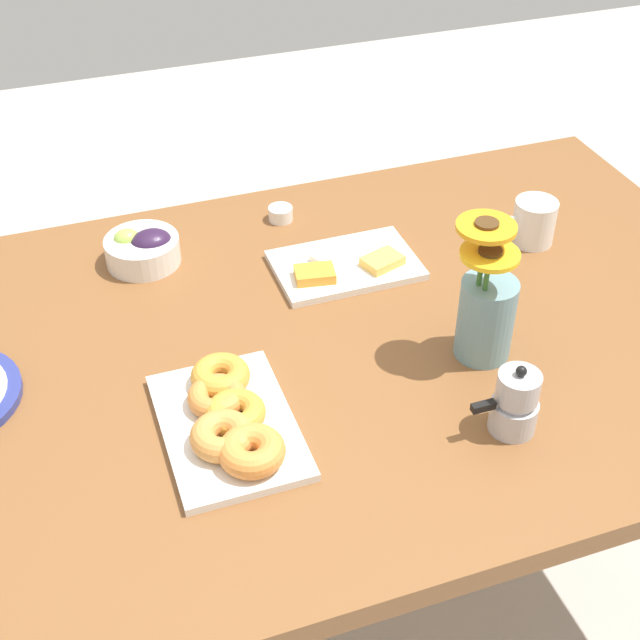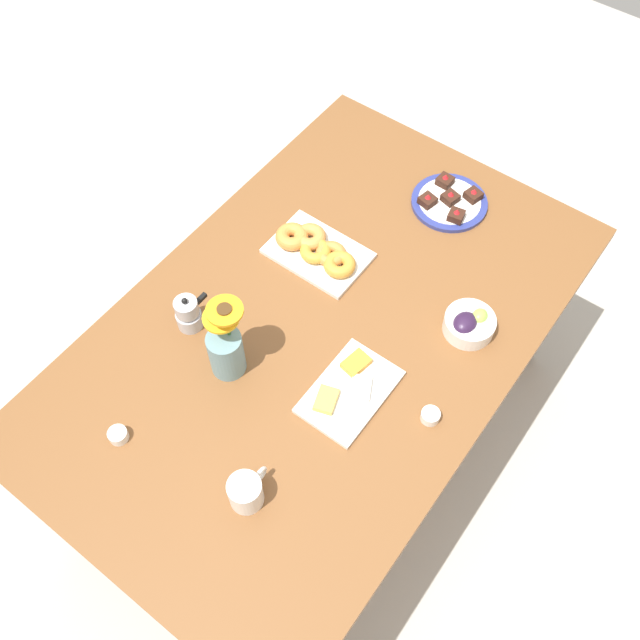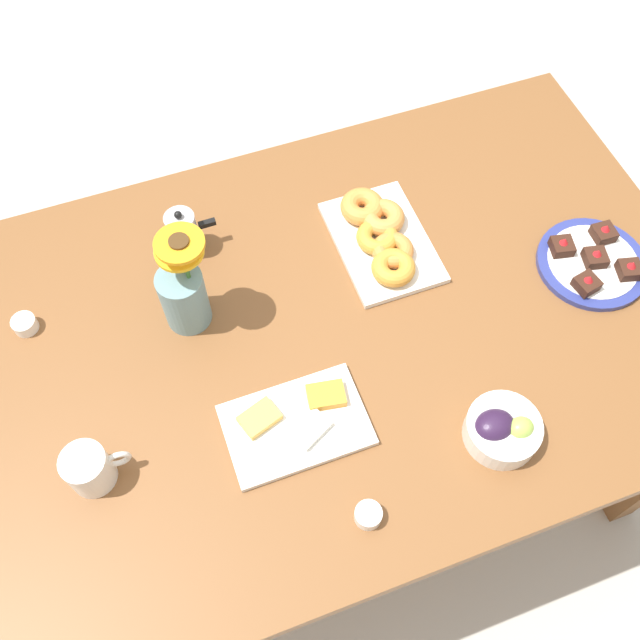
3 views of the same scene
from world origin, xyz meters
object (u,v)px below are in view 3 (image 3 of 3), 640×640
object	(u,v)px
grape_bowl	(502,429)
dessert_plate	(593,262)
coffee_mug	(89,468)
croissant_platter	(381,236)
flower_vase	(184,293)
dining_table	(320,350)
jam_cup_honey	(368,515)
cheese_platter	(297,422)
moka_pot	(183,233)
jam_cup_berry	(25,324)

from	to	relation	value
grape_bowl	dessert_plate	bearing A→B (deg)	37.27
coffee_mug	dessert_plate	world-z (taller)	coffee_mug
croissant_platter	flower_vase	xyz separation A→B (m)	(-0.43, -0.04, 0.06)
croissant_platter	flower_vase	size ratio (longest dim) A/B	1.16
dining_table	jam_cup_honey	size ratio (longest dim) A/B	33.33
croissant_platter	jam_cup_honey	world-z (taller)	croissant_platter
cheese_platter	croissant_platter	size ratio (longest dim) A/B	0.89
cheese_platter	jam_cup_honey	xyz separation A→B (m)	(0.06, -0.20, 0.00)
cheese_platter	coffee_mug	bearing A→B (deg)	175.48
jam_cup_honey	croissant_platter	bearing A→B (deg)	65.39
croissant_platter	dessert_plate	xyz separation A→B (m)	(0.39, -0.21, -0.01)
jam_cup_honey	moka_pot	bearing A→B (deg)	102.47
coffee_mug	grape_bowl	distance (m)	0.73
grape_bowl	flower_vase	distance (m)	0.64
moka_pot	flower_vase	bearing A→B (deg)	-102.26
grape_bowl	dining_table	bearing A→B (deg)	125.86
grape_bowl	dessert_plate	world-z (taller)	grape_bowl
cheese_platter	flower_vase	bearing A→B (deg)	112.99
cheese_platter	flower_vase	xyz separation A→B (m)	(-0.12, 0.29, 0.08)
dining_table	flower_vase	bearing A→B (deg)	152.89
dining_table	grape_bowl	distance (m)	0.41
flower_vase	cheese_platter	bearing A→B (deg)	-67.01
coffee_mug	moka_pot	world-z (taller)	moka_pot
jam_cup_berry	dessert_plate	xyz separation A→B (m)	(1.14, -0.26, -0.00)
dessert_plate	moka_pot	bearing A→B (deg)	156.81
flower_vase	moka_pot	distance (m)	0.18
dessert_plate	flower_vase	world-z (taller)	flower_vase
dining_table	jam_cup_honey	bearing A→B (deg)	-97.54
dessert_plate	flower_vase	bearing A→B (deg)	168.41
croissant_platter	flower_vase	bearing A→B (deg)	-175.01
cheese_platter	croissant_platter	distance (m)	0.45
flower_vase	moka_pot	size ratio (longest dim) A/B	2.12
dining_table	croissant_platter	world-z (taller)	croissant_platter
dining_table	jam_cup_honey	xyz separation A→B (m)	(-0.05, -0.38, 0.10)
jam_cup_honey	jam_cup_berry	distance (m)	0.77
coffee_mug	flower_vase	size ratio (longest dim) A/B	0.46
jam_cup_berry	dessert_plate	world-z (taller)	dessert_plate
dining_table	coffee_mug	world-z (taller)	coffee_mug
croissant_platter	jam_cup_honey	size ratio (longest dim) A/B	6.08
grape_bowl	croissant_platter	bearing A→B (deg)	94.42
croissant_platter	moka_pot	xyz separation A→B (m)	(-0.39, 0.13, 0.03)
dining_table	croissant_platter	bearing A→B (deg)	38.86
jam_cup_honey	flower_vase	world-z (taller)	flower_vase
coffee_mug	croissant_platter	world-z (taller)	coffee_mug
croissant_platter	moka_pot	world-z (taller)	moka_pot
dining_table	croissant_platter	size ratio (longest dim) A/B	5.48
cheese_platter	flower_vase	distance (m)	0.33
grape_bowl	cheese_platter	size ratio (longest dim) A/B	0.53
cheese_platter	moka_pot	size ratio (longest dim) A/B	2.18
grape_bowl	jam_cup_berry	world-z (taller)	grape_bowl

